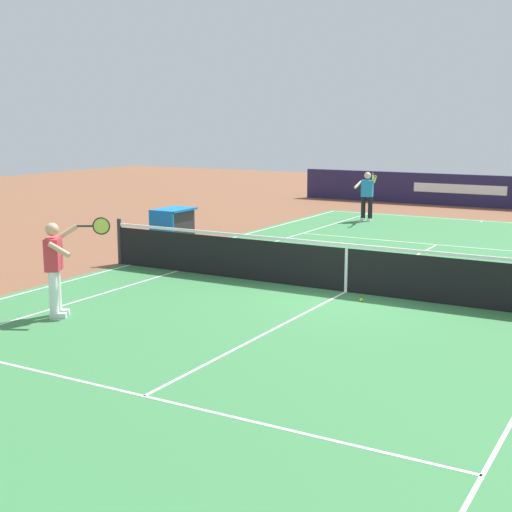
{
  "coord_description": "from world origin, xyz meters",
  "views": [
    {
      "loc": [
        13.08,
        5.43,
        3.37
      ],
      "look_at": [
        1.68,
        -1.1,
        0.9
      ],
      "focal_mm": 50.81,
      "sensor_mm": 36.0,
      "label": 1
    }
  ],
  "objects": [
    {
      "name": "court_line_markings",
      "position": [
        0.0,
        0.0,
        0.0
      ],
      "size": [
        23.85,
        11.05,
        0.01
      ],
      "color": "white",
      "rests_on": "ground_plane"
    },
    {
      "name": "equipment_cart_tarped",
      "position": [
        -3.79,
        -7.02,
        0.44
      ],
      "size": [
        1.25,
        0.84,
        0.85
      ],
      "color": "#2D2D33",
      "rests_on": "ground_plane"
    },
    {
      "name": "tennis_player_near",
      "position": [
        4.19,
        -3.65,
        0.93
      ],
      "size": [
        1.03,
        0.83,
        1.7
      ],
      "color": "white",
      "rests_on": "ground_plane"
    },
    {
      "name": "tennis_net",
      "position": [
        0.0,
        0.0,
        0.49
      ],
      "size": [
        0.1,
        11.7,
        1.08
      ],
      "color": "#2D2D33",
      "rests_on": "ground_plane"
    },
    {
      "name": "tennis_player_far",
      "position": [
        -9.98,
        -3.45,
        0.93
      ],
      "size": [
        1.02,
        0.82,
        1.7
      ],
      "color": "black",
      "rests_on": "ground_plane"
    },
    {
      "name": "ground_plane",
      "position": [
        0.0,
        0.0,
        0.0
      ],
      "size": [
        60.0,
        60.0,
        0.0
      ],
      "primitive_type": "plane",
      "color": "brown"
    },
    {
      "name": "court_slab",
      "position": [
        0.0,
        0.0,
        0.0
      ],
      "size": [
        24.2,
        11.4,
        0.0
      ],
      "primitive_type": "cube",
      "color": "#387A42",
      "rests_on": "ground_plane"
    },
    {
      "name": "stadium_barrier",
      "position": [
        -15.9,
        -0.0,
        0.63
      ],
      "size": [
        0.26,
        17.0,
        1.26
      ],
      "color": "#231E47",
      "rests_on": "ground_plane"
    },
    {
      "name": "tennis_ball",
      "position": [
        0.59,
        0.56,
        0.03
      ],
      "size": [
        0.07,
        0.07,
        0.07
      ],
      "primitive_type": "sphere",
      "color": "#CCE01E",
      "rests_on": "ground_plane"
    }
  ]
}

